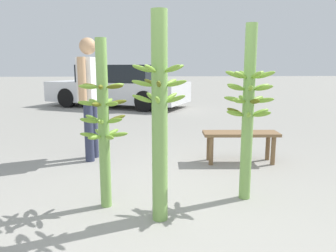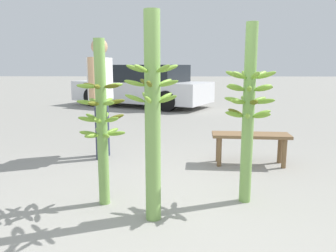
{
  "view_description": "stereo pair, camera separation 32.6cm",
  "coord_description": "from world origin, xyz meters",
  "px_view_note": "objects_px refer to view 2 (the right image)",
  "views": [
    {
      "loc": [
        -0.23,
        -2.54,
        1.3
      ],
      "look_at": [
        0.01,
        0.66,
        0.71
      ],
      "focal_mm": 35.0,
      "sensor_mm": 36.0,
      "label": 1
    },
    {
      "loc": [
        0.1,
        -2.55,
        1.3
      ],
      "look_at": [
        0.01,
        0.66,
        0.71
      ],
      "focal_mm": 35.0,
      "sensor_mm": 36.0,
      "label": 2
    }
  ],
  "objects_px": {
    "banana_stalk_left": "(102,120)",
    "banana_stalk_center": "(153,116)",
    "parked_car": "(143,86)",
    "banana_stalk_right": "(249,109)",
    "market_bench": "(251,140)",
    "vendor_person": "(101,88)"
  },
  "relations": [
    {
      "from": "banana_stalk_center",
      "to": "banana_stalk_left",
      "type": "bearing_deg",
      "value": 147.96
    },
    {
      "from": "banana_stalk_left",
      "to": "market_bench",
      "type": "height_order",
      "value": "banana_stalk_left"
    },
    {
      "from": "banana_stalk_center",
      "to": "parked_car",
      "type": "height_order",
      "value": "banana_stalk_center"
    },
    {
      "from": "banana_stalk_center",
      "to": "parked_car",
      "type": "bearing_deg",
      "value": 96.45
    },
    {
      "from": "banana_stalk_center",
      "to": "banana_stalk_right",
      "type": "relative_size",
      "value": 1.03
    },
    {
      "from": "banana_stalk_right",
      "to": "market_bench",
      "type": "distance_m",
      "value": 1.38
    },
    {
      "from": "vendor_person",
      "to": "market_bench",
      "type": "distance_m",
      "value": 2.17
    },
    {
      "from": "banana_stalk_left",
      "to": "parked_car",
      "type": "xyz_separation_m",
      "value": [
        -0.42,
        7.79,
        -0.16
      ]
    },
    {
      "from": "banana_stalk_left",
      "to": "banana_stalk_center",
      "type": "height_order",
      "value": "banana_stalk_center"
    },
    {
      "from": "banana_stalk_left",
      "to": "vendor_person",
      "type": "bearing_deg",
      "value": 102.94
    },
    {
      "from": "banana_stalk_right",
      "to": "vendor_person",
      "type": "xyz_separation_m",
      "value": [
        -1.73,
        1.53,
        0.09
      ]
    },
    {
      "from": "market_bench",
      "to": "banana_stalk_center",
      "type": "bearing_deg",
      "value": -122.33
    },
    {
      "from": "banana_stalk_left",
      "to": "banana_stalk_center",
      "type": "relative_size",
      "value": 0.89
    },
    {
      "from": "banana_stalk_left",
      "to": "banana_stalk_center",
      "type": "bearing_deg",
      "value": -32.04
    },
    {
      "from": "banana_stalk_left",
      "to": "market_bench",
      "type": "bearing_deg",
      "value": 37.98
    },
    {
      "from": "parked_car",
      "to": "banana_stalk_right",
      "type": "bearing_deg",
      "value": -140.86
    },
    {
      "from": "parked_car",
      "to": "vendor_person",
      "type": "bearing_deg",
      "value": -153.39
    },
    {
      "from": "banana_stalk_left",
      "to": "banana_stalk_center",
      "type": "distance_m",
      "value": 0.59
    },
    {
      "from": "banana_stalk_right",
      "to": "vendor_person",
      "type": "height_order",
      "value": "banana_stalk_right"
    },
    {
      "from": "banana_stalk_right",
      "to": "market_bench",
      "type": "height_order",
      "value": "banana_stalk_right"
    },
    {
      "from": "vendor_person",
      "to": "market_bench",
      "type": "height_order",
      "value": "vendor_person"
    },
    {
      "from": "banana_stalk_center",
      "to": "parked_car",
      "type": "relative_size",
      "value": 0.36
    }
  ]
}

